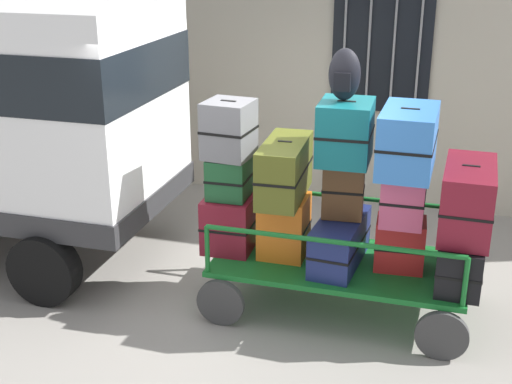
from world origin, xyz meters
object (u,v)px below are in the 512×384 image
(suitcase_center_bottom, at_px, (340,241))
(suitcase_midright_bottom, at_px, (400,244))
(suitcase_midleft_middle, at_px, (285,170))
(suitcase_midright_middle, at_px, (404,196))
(suitcase_right_middle, at_px, (467,199))
(suitcase_right_bottom, at_px, (461,255))
(backpack, at_px, (344,75))
(luggage_cart, at_px, (339,270))
(suitcase_midleft_bottom, at_px, (284,226))
(suitcase_center_middle, at_px, (343,189))
(suitcase_left_middle, at_px, (231,176))
(suitcase_left_bottom, at_px, (229,223))
(suitcase_center_top, at_px, (345,132))
(suitcase_midright_top, at_px, (408,140))
(suitcase_left_top, at_px, (229,129))

(suitcase_center_bottom, xyz_separation_m, suitcase_midright_bottom, (0.53, 0.07, 0.02))
(suitcase_midleft_middle, bearing_deg, suitcase_midright_middle, 1.80)
(suitcase_midleft_middle, bearing_deg, suitcase_right_middle, 1.08)
(suitcase_midright_bottom, height_order, suitcase_right_bottom, suitcase_midright_bottom)
(backpack, bearing_deg, luggage_cart, 28.34)
(suitcase_midleft_bottom, relative_size, suitcase_midright_middle, 1.11)
(suitcase_right_middle, distance_m, backpack, 1.49)
(suitcase_center_bottom, bearing_deg, suitcase_center_middle, 90.00)
(suitcase_left_middle, bearing_deg, suitcase_left_bottom, -90.00)
(suitcase_right_bottom, relative_size, backpack, 2.26)
(suitcase_center_top, distance_m, suitcase_midright_top, 0.53)
(suitcase_midleft_bottom, height_order, suitcase_midright_middle, suitcase_midright_middle)
(suitcase_center_bottom, height_order, suitcase_midright_middle, suitcase_midright_middle)
(suitcase_center_middle, distance_m, suitcase_midright_middle, 0.53)
(suitcase_left_top, relative_size, suitcase_midright_top, 0.65)
(suitcase_midleft_bottom, height_order, suitcase_right_bottom, suitcase_midleft_bottom)
(suitcase_left_top, relative_size, suitcase_right_bottom, 0.53)
(suitcase_midright_middle, bearing_deg, suitcase_left_top, -179.73)
(suitcase_left_top, distance_m, suitcase_center_bottom, 1.44)
(suitcase_center_top, bearing_deg, suitcase_midleft_middle, -179.78)
(suitcase_center_middle, bearing_deg, suitcase_center_top, -90.00)
(luggage_cart, bearing_deg, suitcase_left_middle, 178.10)
(suitcase_center_top, height_order, suitcase_right_middle, suitcase_center_top)
(suitcase_midleft_middle, distance_m, suitcase_midright_bottom, 1.24)
(suitcase_midleft_middle, height_order, suitcase_center_top, suitcase_center_top)
(suitcase_center_bottom, distance_m, suitcase_right_middle, 1.19)
(luggage_cart, relative_size, suitcase_center_top, 4.15)
(suitcase_center_bottom, bearing_deg, suitcase_left_middle, 176.28)
(suitcase_left_bottom, xyz_separation_m, backpack, (1.04, 0.00, 1.48))
(suitcase_left_bottom, relative_size, suitcase_center_bottom, 0.57)
(suitcase_center_middle, relative_size, suitcase_center_top, 0.94)
(suitcase_midright_middle, bearing_deg, suitcase_center_middle, 178.03)
(suitcase_left_bottom, bearing_deg, suitcase_midright_bottom, 1.98)
(suitcase_midleft_middle, height_order, suitcase_right_bottom, suitcase_midleft_middle)
(suitcase_left_bottom, height_order, suitcase_center_bottom, suitcase_left_bottom)
(luggage_cart, bearing_deg, suitcase_center_top, -90.00)
(suitcase_midright_top, distance_m, suitcase_right_middle, 0.72)
(luggage_cart, distance_m, suitcase_left_top, 1.66)
(suitcase_left_bottom, height_order, suitcase_center_top, suitcase_center_top)
(suitcase_midright_bottom, xyz_separation_m, suitcase_right_middle, (0.53, -0.03, 0.50))
(suitcase_right_bottom, bearing_deg, suitcase_left_middle, 178.80)
(suitcase_center_top, relative_size, suitcase_midright_middle, 1.07)
(suitcase_midleft_middle, bearing_deg, suitcase_center_middle, 5.55)
(luggage_cart, distance_m, suitcase_midleft_bottom, 0.66)
(suitcase_left_top, bearing_deg, suitcase_center_bottom, -2.01)
(suitcase_center_top, bearing_deg, suitcase_left_middle, 177.00)
(suitcase_left_bottom, bearing_deg, suitcase_center_top, 0.06)
(suitcase_midleft_middle, height_order, suitcase_midright_top, suitcase_midright_top)
(suitcase_left_bottom, bearing_deg, luggage_cart, 1.16)
(suitcase_right_middle, bearing_deg, suitcase_right_bottom, -90.00)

